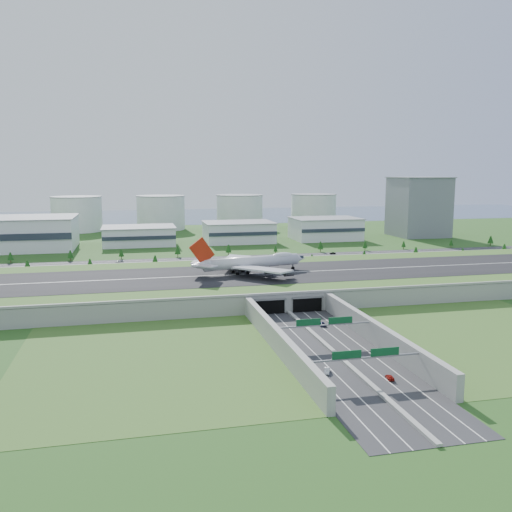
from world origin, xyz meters
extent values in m
plane|color=#224917|center=(0.00, 0.00, 0.00)|extent=(1200.00, 1200.00, 0.00)
cube|color=gray|center=(0.00, 0.00, 4.00)|extent=(520.00, 100.00, 8.00)
cube|color=#315A1E|center=(0.00, 0.00, 8.08)|extent=(520.00, 100.00, 0.16)
cube|color=black|center=(0.00, 0.00, 8.22)|extent=(520.00, 58.00, 0.12)
cube|color=silver|center=(0.00, 0.00, 8.30)|extent=(520.00, 0.90, 0.02)
cube|color=gray|center=(0.00, -49.40, 8.60)|extent=(520.00, 1.20, 1.20)
cube|color=#28282B|center=(0.00, -110.00, 0.06)|extent=(34.00, 120.00, 0.12)
cube|color=gray|center=(0.00, -110.00, 0.45)|extent=(1.60, 120.00, 0.90)
cube|color=gray|center=(-18.20, -100.00, 4.00)|extent=(2.40, 100.00, 8.00)
cube|color=gray|center=(18.20, -100.00, 4.00)|extent=(2.40, 100.00, 8.00)
cube|color=black|center=(-8.50, -50.20, 3.20)|extent=(13.00, 1.20, 6.00)
cube|color=black|center=(8.50, -50.20, 3.20)|extent=(13.00, 1.20, 6.00)
cylinder|color=gray|center=(-19.00, -95.00, 3.50)|extent=(0.70, 0.70, 7.00)
cylinder|color=gray|center=(19.00, -95.00, 3.50)|extent=(0.70, 0.70, 7.00)
cube|color=gray|center=(0.00, -95.00, 7.20)|extent=(38.00, 0.50, 0.50)
cube|color=#0C4C23|center=(-6.00, -95.10, 8.60)|extent=(9.00, 0.30, 2.40)
cube|color=#0C4C23|center=(6.00, -95.10, 8.60)|extent=(9.00, 0.30, 2.40)
cylinder|color=gray|center=(-19.00, -130.00, 3.50)|extent=(0.70, 0.70, 7.00)
cylinder|color=gray|center=(19.00, -130.00, 3.50)|extent=(0.70, 0.70, 7.00)
cube|color=gray|center=(0.00, -130.00, 7.20)|extent=(38.00, 0.50, 0.50)
cube|color=#0C4C23|center=(-6.00, -130.10, 8.60)|extent=(9.00, 0.30, 2.40)
cube|color=#0C4C23|center=(6.00, -130.10, 8.60)|extent=(9.00, 0.30, 2.40)
cube|color=#28282B|center=(0.00, 95.00, 0.06)|extent=(560.00, 36.00, 0.12)
cylinder|color=#3D2819|center=(-127.79, 73.00, 1.47)|extent=(0.50, 0.50, 2.94)
cone|color=#173F11|center=(-127.79, 73.00, 5.23)|extent=(4.58, 4.58, 5.88)
cylinder|color=#3D2819|center=(-91.57, 73.00, 1.40)|extent=(0.50, 0.50, 2.80)
cone|color=#173F11|center=(-91.57, 73.00, 4.98)|extent=(4.36, 4.36, 5.60)
cylinder|color=#3D2819|center=(-51.93, 73.00, 1.52)|extent=(0.50, 0.50, 3.04)
cone|color=#173F11|center=(-51.93, 73.00, 5.41)|extent=(4.73, 4.73, 6.08)
cylinder|color=#3D2819|center=(-21.01, 73.00, 1.21)|extent=(0.50, 0.50, 2.41)
cone|color=#173F11|center=(-21.01, 73.00, 4.29)|extent=(3.76, 3.76, 4.83)
cylinder|color=#3D2819|center=(22.12, 73.00, 1.14)|extent=(0.50, 0.50, 2.28)
cone|color=#173F11|center=(22.12, 73.00, 4.06)|extent=(3.55, 3.55, 4.57)
cylinder|color=#3D2819|center=(52.68, 73.00, 1.03)|extent=(0.50, 0.50, 2.05)
cone|color=#173F11|center=(52.68, 73.00, 3.65)|extent=(3.19, 3.19, 4.10)
cylinder|color=#3D2819|center=(90.75, 73.00, 1.22)|extent=(0.50, 0.50, 2.44)
cone|color=#173F11|center=(90.75, 73.00, 4.34)|extent=(3.79, 3.79, 4.88)
cylinder|color=#3D2819|center=(130.04, 73.00, 1.48)|extent=(0.50, 0.50, 2.95)
cone|color=#173F11|center=(130.04, 73.00, 5.25)|extent=(4.59, 4.59, 5.91)
cylinder|color=#3D2819|center=(167.42, 73.00, 1.11)|extent=(0.50, 0.50, 2.22)
cone|color=#173F11|center=(167.42, 73.00, 3.94)|extent=(3.45, 3.45, 4.43)
cylinder|color=#3D2819|center=(201.95, 73.00, 1.48)|extent=(0.50, 0.50, 2.96)
cone|color=#173F11|center=(201.95, 73.00, 5.27)|extent=(4.61, 4.61, 5.93)
cylinder|color=#3D2819|center=(-146.01, 117.00, 1.30)|extent=(0.50, 0.50, 2.60)
cone|color=#173F11|center=(-146.01, 117.00, 4.62)|extent=(4.04, 4.04, 5.20)
cylinder|color=#3D2819|center=(-107.57, 117.00, 1.32)|extent=(0.50, 0.50, 2.64)
cone|color=#173F11|center=(-107.57, 117.00, 4.69)|extent=(4.10, 4.10, 5.27)
cylinder|color=#3D2819|center=(-73.46, 117.00, 1.23)|extent=(0.50, 0.50, 2.45)
cone|color=#173F11|center=(-73.46, 117.00, 4.36)|extent=(3.82, 3.82, 4.91)
cylinder|color=#3D2819|center=(-34.02, 117.00, 1.42)|extent=(0.50, 0.50, 2.83)
cone|color=#173F11|center=(-34.02, 117.00, 5.04)|extent=(4.41, 4.41, 5.66)
cylinder|color=#3D2819|center=(3.10, 117.00, 1.42)|extent=(0.50, 0.50, 2.84)
cone|color=#173F11|center=(3.10, 117.00, 5.05)|extent=(4.41, 4.41, 5.68)
cylinder|color=#3D2819|center=(38.95, 117.00, 1.03)|extent=(0.50, 0.50, 2.07)
cone|color=#173F11|center=(38.95, 117.00, 3.68)|extent=(3.22, 3.22, 4.14)
cylinder|color=#3D2819|center=(74.48, 117.00, 1.46)|extent=(0.50, 0.50, 2.92)
cone|color=#173F11|center=(74.48, 117.00, 5.18)|extent=(4.54, 4.54, 5.83)
cylinder|color=#3D2819|center=(111.17, 117.00, 1.28)|extent=(0.50, 0.50, 2.56)
cone|color=#173F11|center=(111.17, 117.00, 4.55)|extent=(3.98, 3.98, 5.11)
cylinder|color=#3D2819|center=(144.10, 117.00, 1.14)|extent=(0.50, 0.50, 2.29)
cone|color=#173F11|center=(144.10, 117.00, 4.07)|extent=(3.56, 3.56, 4.57)
cylinder|color=#3D2819|center=(186.38, 117.00, 1.08)|extent=(0.50, 0.50, 2.16)
cone|color=#173F11|center=(186.38, 117.00, 3.85)|extent=(3.36, 3.36, 4.33)
cylinder|color=#3D2819|center=(222.64, 117.00, 1.51)|extent=(0.50, 0.50, 3.03)
cone|color=#173F11|center=(222.64, 117.00, 5.39)|extent=(4.71, 4.71, 6.06)
cube|color=silver|center=(-60.00, 190.00, 7.50)|extent=(58.00, 42.00, 15.00)
cube|color=silver|center=(25.00, 190.00, 8.50)|extent=(58.00, 42.00, 17.00)
cube|color=silver|center=(105.00, 190.00, 9.50)|extent=(58.00, 42.00, 19.00)
cube|color=slate|center=(200.00, 195.00, 27.50)|extent=(46.00, 46.00, 55.00)
cylinder|color=silver|center=(-120.00, 310.00, 17.50)|extent=(50.00, 50.00, 35.00)
cylinder|color=silver|center=(-35.00, 310.00, 17.50)|extent=(50.00, 50.00, 35.00)
cylinder|color=silver|center=(50.00, 310.00, 17.50)|extent=(50.00, 50.00, 35.00)
cylinder|color=silver|center=(135.00, 310.00, 17.50)|extent=(50.00, 50.00, 35.00)
cube|color=#3C5173|center=(0.00, 480.00, 0.03)|extent=(1200.00, 260.00, 0.06)
cylinder|color=silver|center=(-4.50, 3.43, 13.83)|extent=(53.67, 17.42, 6.13)
cone|color=silver|center=(23.55, 9.56, 13.83)|extent=(8.79, 7.62, 6.13)
cone|color=silver|center=(-32.55, -2.70, 14.21)|extent=(10.66, 8.03, 6.13)
ellipsoid|color=silver|center=(13.30, 7.32, 16.04)|extent=(13.78, 7.45, 3.77)
cube|color=silver|center=(-2.90, -12.87, 12.87)|extent=(28.98, 29.25, 1.51)
cube|color=silver|center=(-9.84, 18.92, 12.87)|extent=(21.41, 31.24, 1.51)
cylinder|color=#38383D|center=(2.41, -6.82, 10.77)|extent=(5.47, 3.87, 2.87)
cylinder|color=#38383D|center=(10.11, -15.91, 10.77)|extent=(5.47, 3.87, 2.87)
cylinder|color=#38383D|center=(-2.49, 15.63, 10.77)|extent=(5.47, 3.87, 2.87)
cylinder|color=#38383D|center=(0.71, 27.10, 10.77)|extent=(5.47, 3.87, 2.87)
cube|color=silver|center=(-30.29, -8.57, 14.98)|extent=(11.33, 11.65, 0.57)
cube|color=silver|center=(-32.95, 3.59, 14.98)|extent=(8.67, 11.77, 0.57)
cube|color=#AE1F0C|center=(-31.62, -2.49, 21.49)|extent=(13.51, 3.75, 14.35)
cylinder|color=black|center=(19.66, 8.71, 8.81)|extent=(1.82, 0.67, 1.82)
cylinder|color=black|center=(-7.59, -0.38, 8.81)|extent=(1.82, 0.67, 1.82)
cylinder|color=black|center=(-8.90, 5.61, 8.81)|extent=(1.82, 0.67, 1.82)
cylinder|color=black|center=(-13.20, -1.60, 8.81)|extent=(1.82, 0.67, 1.82)
cylinder|color=black|center=(-14.51, 4.38, 8.81)|extent=(1.82, 0.67, 1.82)
imported|color=#B1B0B5|center=(-11.65, -77.84, 0.86)|extent=(2.98, 4.69, 1.49)
imported|color=silver|center=(-8.83, -121.68, 0.90)|extent=(3.42, 5.00, 1.56)
imported|color=#0A0C36|center=(7.26, -72.56, 0.86)|extent=(2.59, 5.36, 1.47)
imported|color=maroon|center=(7.64, -130.64, 0.77)|extent=(2.44, 4.71, 1.31)
imported|color=black|center=(79.42, 103.92, 0.86)|extent=(4.62, 2.00, 1.48)
imported|color=#BBBAC0|center=(215.72, 85.53, 0.84)|extent=(5.74, 4.23, 1.45)
imported|color=silver|center=(-74.61, 101.61, 0.96)|extent=(6.24, 4.02, 1.68)
camera|label=1|loc=(-65.51, -270.93, 61.33)|focal=38.00mm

